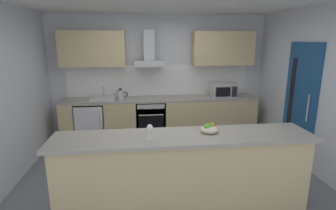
% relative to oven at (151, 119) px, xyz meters
% --- Properties ---
extents(ground, '(5.58, 4.91, 0.02)m').
position_rel_oven_xyz_m(ground, '(0.21, -1.61, -0.47)').
color(ground, slate).
extents(wall_back, '(5.58, 0.12, 2.60)m').
position_rel_oven_xyz_m(wall_back, '(0.21, 0.41, 0.84)').
color(wall_back, silver).
rests_on(wall_back, ground).
extents(wall_right, '(0.12, 4.91, 2.60)m').
position_rel_oven_xyz_m(wall_right, '(2.56, -1.61, 0.84)').
color(wall_right, silver).
rests_on(wall_right, ground).
extents(backsplash_tile, '(3.89, 0.02, 0.66)m').
position_rel_oven_xyz_m(backsplash_tile, '(0.21, 0.33, 0.77)').
color(backsplash_tile, white).
extents(counter_back, '(4.03, 0.60, 0.90)m').
position_rel_oven_xyz_m(counter_back, '(0.21, 0.03, -0.01)').
color(counter_back, '#D1B784').
rests_on(counter_back, ground).
extents(counter_island, '(3.13, 0.64, 0.98)m').
position_rel_oven_xyz_m(counter_island, '(0.29, -2.41, 0.03)').
color(counter_island, '#D1B784').
rests_on(counter_island, ground).
extents(upper_cabinets, '(3.98, 0.32, 0.70)m').
position_rel_oven_xyz_m(upper_cabinets, '(0.21, 0.18, 1.45)').
color(upper_cabinets, '#D1B784').
extents(side_door, '(0.08, 0.85, 2.05)m').
position_rel_oven_xyz_m(side_door, '(2.49, -1.26, 0.57)').
color(side_door, navy).
rests_on(side_door, ground).
extents(oven, '(0.60, 0.62, 0.80)m').
position_rel_oven_xyz_m(oven, '(0.00, 0.00, 0.00)').
color(oven, slate).
rests_on(oven, ground).
extents(refrigerator, '(0.58, 0.60, 0.85)m').
position_rel_oven_xyz_m(refrigerator, '(-1.22, -0.00, -0.03)').
color(refrigerator, white).
rests_on(refrigerator, ground).
extents(microwave, '(0.50, 0.38, 0.30)m').
position_rel_oven_xyz_m(microwave, '(1.54, -0.03, 0.59)').
color(microwave, '#B7BABC').
rests_on(microwave, counter_back).
extents(sink, '(0.50, 0.40, 0.26)m').
position_rel_oven_xyz_m(sink, '(-0.95, 0.01, 0.47)').
color(sink, silver).
rests_on(sink, counter_back).
extents(kettle, '(0.29, 0.15, 0.24)m').
position_rel_oven_xyz_m(kettle, '(-0.60, -0.03, 0.55)').
color(kettle, '#B7BABC').
rests_on(kettle, counter_back).
extents(range_hood, '(0.62, 0.45, 0.72)m').
position_rel_oven_xyz_m(range_hood, '(-0.00, 0.13, 1.33)').
color(range_hood, '#B7BABC').
extents(wine_glass, '(0.08, 0.08, 0.18)m').
position_rel_oven_xyz_m(wine_glass, '(-0.12, -2.50, 0.64)').
color(wine_glass, silver).
rests_on(wine_glass, counter_island).
extents(fruit_bowl, '(0.22, 0.22, 0.13)m').
position_rel_oven_xyz_m(fruit_bowl, '(0.61, -2.35, 0.56)').
color(fruit_bowl, beige).
rests_on(fruit_bowl, counter_island).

